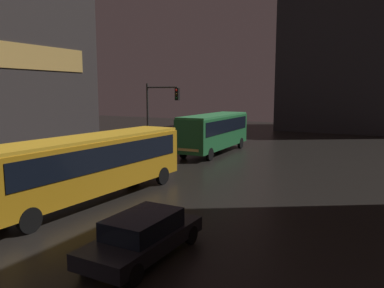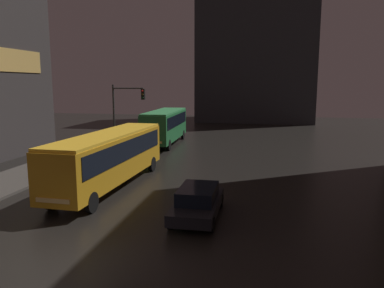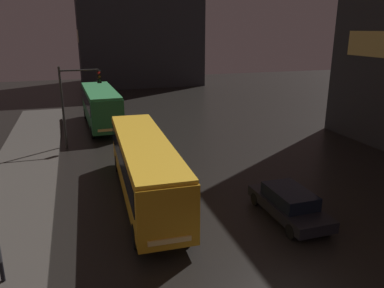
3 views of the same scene
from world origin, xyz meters
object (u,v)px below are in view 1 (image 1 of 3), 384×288
bus_near (92,161)px  traffic_light_main (158,109)px  car_taxi (143,235)px  bus_far (214,129)px

bus_near → traffic_light_main: traffic_light_main is taller
bus_near → car_taxi: (5.95, -3.97, -1.24)m
bus_far → traffic_light_main: size_ratio=1.70×
traffic_light_main → bus_far: bearing=70.7°
car_taxi → traffic_light_main: (-8.95, 14.18, 3.26)m
bus_far → traffic_light_main: (-1.99, -5.69, 1.92)m
car_taxi → bus_near: bearing=-34.1°
car_taxi → traffic_light_main: size_ratio=0.79×
car_taxi → bus_far: bearing=-71.1°
bus_far → bus_near: bearing=91.4°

